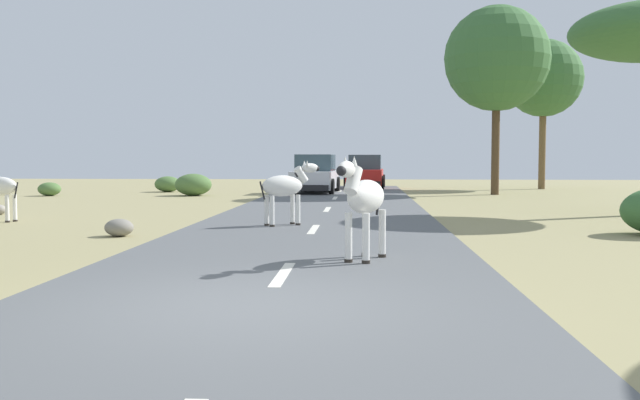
# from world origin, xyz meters

# --- Properties ---
(ground_plane) EXTENTS (90.00, 90.00, 0.00)m
(ground_plane) POSITION_xyz_m (0.00, 0.00, 0.00)
(ground_plane) COLOR #998E60
(road) EXTENTS (6.00, 64.00, 0.05)m
(road) POSITION_xyz_m (0.22, 0.00, 0.03)
(road) COLOR #56595B
(road) RESTS_ON ground_plane
(lane_markings) EXTENTS (0.16, 56.00, 0.01)m
(lane_markings) POSITION_xyz_m (0.22, -1.00, 0.05)
(lane_markings) COLOR silver
(lane_markings) RESTS_ON road
(zebra_0) EXTENTS (0.89, 1.65, 1.63)m
(zebra_0) POSITION_xyz_m (1.34, 3.37, 1.02)
(zebra_0) COLOR silver
(zebra_0) RESTS_ON road
(zebra_1) EXTENTS (1.43, 1.14, 1.54)m
(zebra_1) POSITION_xyz_m (-0.51, 8.94, 0.97)
(zebra_1) COLOR silver
(zebra_1) RESTS_ON road
(car_0) EXTENTS (2.21, 4.43, 1.74)m
(car_0) POSITION_xyz_m (-0.87, 24.46, 0.85)
(car_0) COLOR silver
(car_0) RESTS_ON road
(car_1) EXTENTS (2.18, 4.42, 1.74)m
(car_1) POSITION_xyz_m (1.44, 29.17, 0.85)
(car_1) COLOR red
(car_1) RESTS_ON road
(tree_0) EXTENTS (4.00, 4.00, 7.77)m
(tree_0) POSITION_xyz_m (10.67, 29.65, 5.74)
(tree_0) COLOR brown
(tree_0) RESTS_ON ground_plane
(tree_4) EXTENTS (4.61, 4.61, 8.31)m
(tree_4) POSITION_xyz_m (7.18, 23.90, 5.98)
(tree_4) COLOR #4C3823
(tree_4) RESTS_ON ground_plane
(bush_0) EXTENTS (1.25, 1.13, 0.75)m
(bush_0) POSITION_xyz_m (-8.04, 25.46, 0.38)
(bush_0) COLOR #4C7038
(bush_0) RESTS_ON ground_plane
(bush_2) EXTENTS (0.98, 0.88, 0.59)m
(bush_2) POSITION_xyz_m (-12.17, 21.75, 0.29)
(bush_2) COLOR #4C7038
(bush_2) RESTS_ON ground_plane
(bush_3) EXTENTS (1.59, 1.43, 0.95)m
(bush_3) POSITION_xyz_m (-6.02, 22.29, 0.48)
(bush_3) COLOR #4C7038
(bush_3) RESTS_ON ground_plane
(rock_4) EXTENTS (0.60, 0.57, 0.37)m
(rock_4) POSITION_xyz_m (-3.80, 6.83, 0.19)
(rock_4) COLOR gray
(rock_4) RESTS_ON ground_plane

